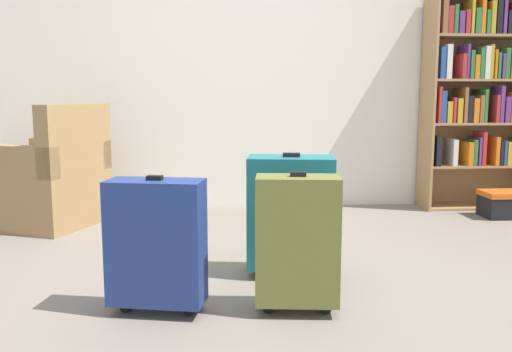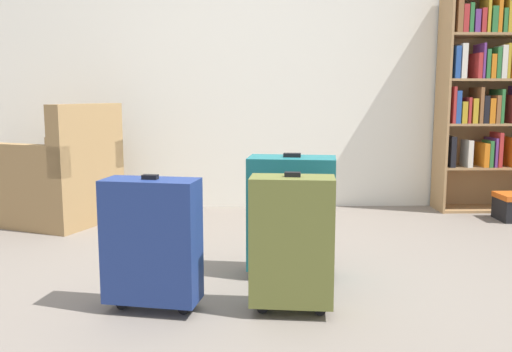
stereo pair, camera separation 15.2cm
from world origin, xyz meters
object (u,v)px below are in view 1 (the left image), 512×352
Objects in this scene: mug at (119,217)px; suitcase_navy_blue at (156,242)px; storage_box at (508,203)px; suitcase_teal at (291,212)px; suitcase_olive at (297,240)px; bookshelf at (479,91)px; armchair at (49,183)px.

mug is 1.85m from suitcase_navy_blue.
storage_box is 2.32m from suitcase_teal.
mug is 0.30× the size of storage_box.
suitcase_olive is at bearing -3.96° from suitcase_navy_blue.
suitcase_olive reaches higher than storage_box.
armchair is (-3.44, -0.39, -0.68)m from bookshelf.
suitcase_olive is 1.03× the size of suitcase_navy_blue.
bookshelf is at bearing 49.68° from suitcase_olive.
suitcase_olive is 0.52m from suitcase_teal.
suitcase_navy_blue is (0.47, -1.77, 0.28)m from mug.
armchair reaches higher than suitcase_teal.
storage_box is at bearing -0.33° from mug.
suitcase_teal is (0.04, 0.52, 0.01)m from suitcase_olive.
bookshelf reaches higher than armchair.
suitcase_navy_blue is (-2.58, -1.75, 0.21)m from storage_box.
bookshelf is 2.56m from suitcase_teal.
suitcase_navy_blue is (-0.66, -0.47, -0.02)m from suitcase_teal.
storage_box is at bearing 33.69° from suitcase_teal.
suitcase_teal is at bearing 35.55° from suitcase_navy_blue.
mug is 0.19× the size of suitcase_olive.
mug is at bearing -172.61° from bookshelf.
bookshelf is 2.81× the size of suitcase_olive.
storage_box is (0.10, -0.40, -0.89)m from bookshelf.
storage_box is 0.65× the size of suitcase_navy_blue.
storage_box is 0.64× the size of suitcase_olive.
suitcase_olive is 0.96× the size of suitcase_teal.
bookshelf is 1.93× the size of armchair.
bookshelf is at bearing 7.39° from mug.
suitcase_navy_blue is at bearing -139.07° from bookshelf.
suitcase_teal is at bearing -48.97° from mug.
suitcase_olive is at bearing -94.83° from suitcase_teal.
bookshelf is 0.98m from storage_box.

